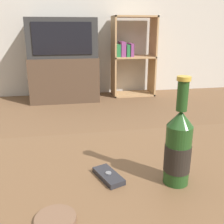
{
  "coord_description": "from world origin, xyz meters",
  "views": [
    {
      "loc": [
        -0.12,
        -0.49,
        0.85
      ],
      "look_at": [
        0.03,
        0.35,
        0.58
      ],
      "focal_mm": 42.0,
      "sensor_mm": 36.0,
      "label": 1
    }
  ],
  "objects_px": {
    "tv_stand": "(65,79)",
    "beer_bottle": "(178,148)",
    "cell_phone": "(108,176)",
    "bookshelf": "(131,55)",
    "television": "(62,38)"
  },
  "relations": [
    {
      "from": "television",
      "to": "cell_phone",
      "type": "relative_size",
      "value": 7.16
    },
    {
      "from": "bookshelf",
      "to": "tv_stand",
      "type": "bearing_deg",
      "value": -174.11
    },
    {
      "from": "cell_phone",
      "to": "bookshelf",
      "type": "bearing_deg",
      "value": 54.33
    },
    {
      "from": "bookshelf",
      "to": "beer_bottle",
      "type": "height_order",
      "value": "bookshelf"
    },
    {
      "from": "beer_bottle",
      "to": "cell_phone",
      "type": "height_order",
      "value": "beer_bottle"
    },
    {
      "from": "television",
      "to": "bookshelf",
      "type": "height_order",
      "value": "bookshelf"
    },
    {
      "from": "beer_bottle",
      "to": "television",
      "type": "bearing_deg",
      "value": 95.78
    },
    {
      "from": "bookshelf",
      "to": "cell_phone",
      "type": "distance_m",
      "value": 2.81
    },
    {
      "from": "tv_stand",
      "to": "beer_bottle",
      "type": "distance_m",
      "value": 2.7
    },
    {
      "from": "tv_stand",
      "to": "beer_bottle",
      "type": "bearing_deg",
      "value": -84.23
    },
    {
      "from": "tv_stand",
      "to": "television",
      "type": "bearing_deg",
      "value": -90.0
    },
    {
      "from": "beer_bottle",
      "to": "tv_stand",
      "type": "bearing_deg",
      "value": 95.77
    },
    {
      "from": "tv_stand",
      "to": "bookshelf",
      "type": "relative_size",
      "value": 0.81
    },
    {
      "from": "television",
      "to": "cell_phone",
      "type": "distance_m",
      "value": 2.63
    },
    {
      "from": "television",
      "to": "bookshelf",
      "type": "relative_size",
      "value": 0.79
    }
  ]
}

